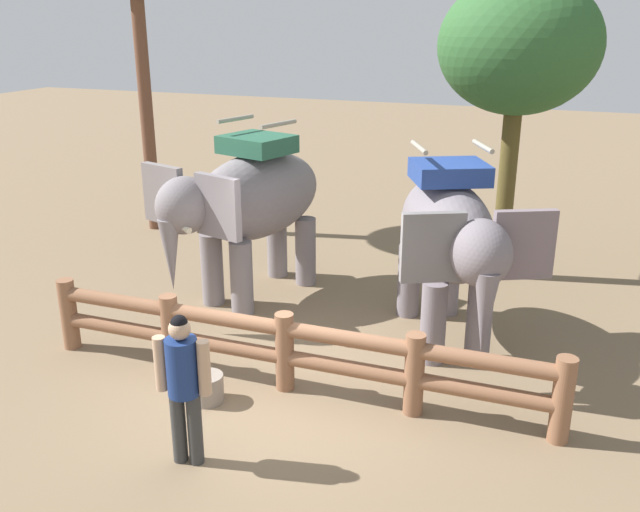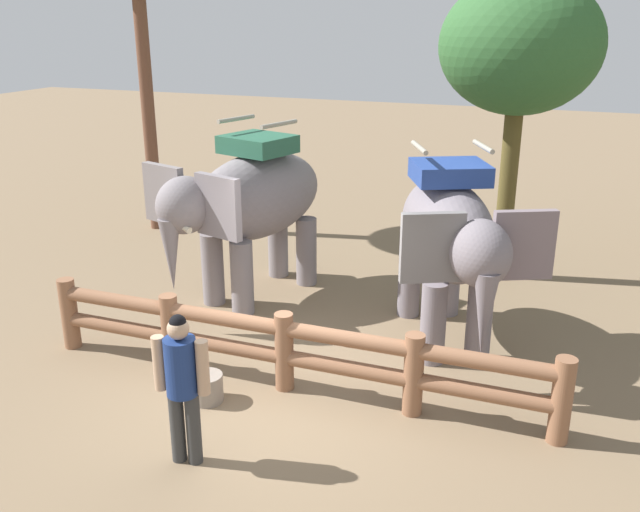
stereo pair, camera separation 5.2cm
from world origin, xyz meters
name	(u,v)px [view 2 (the right image)]	position (x,y,z in m)	size (l,w,h in m)	color
ground_plane	(280,394)	(0.00, 0.00, 0.00)	(60.00, 60.00, 0.00)	#7A644A
log_fence	(284,346)	(0.00, 0.16, 0.61)	(6.97, 0.29, 1.05)	brown
elephant_near_left	(250,202)	(-1.75, 2.77, 1.68)	(2.38, 3.58, 3.00)	slate
elephant_center	(450,237)	(1.65, 2.23, 1.63)	(2.63, 3.41, 2.90)	slate
tourist_woman_in_black	(182,379)	(-0.36, -1.63, 1.00)	(0.61, 0.38, 1.73)	#333435
tree_back_center	(520,48)	(2.07, 5.32, 4.05)	(2.70, 2.70, 5.25)	brown
feed_bucket	(207,388)	(-0.78, -0.47, 0.18)	(0.41, 0.41, 0.36)	gray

